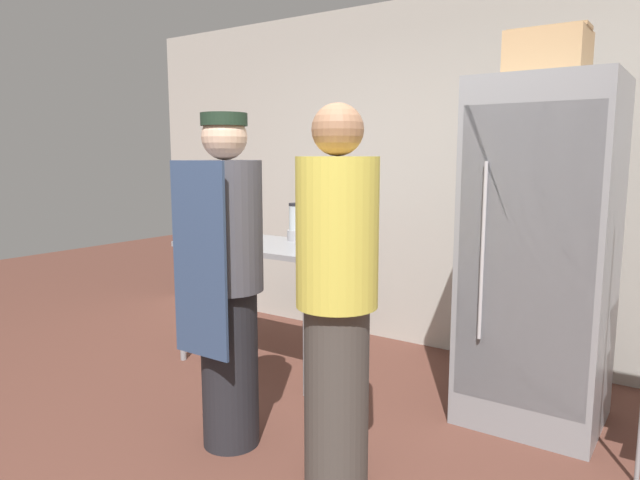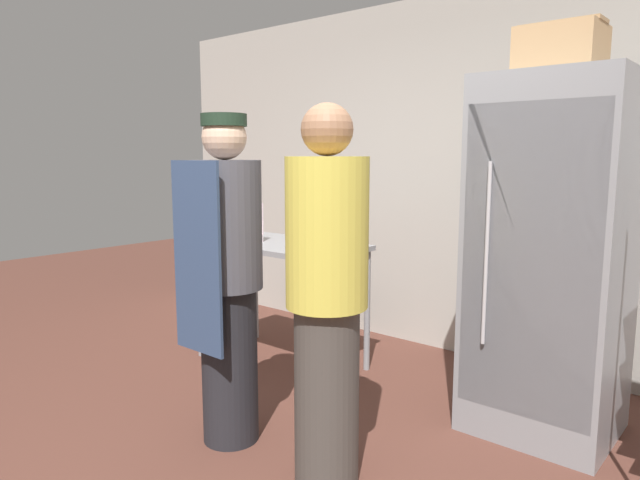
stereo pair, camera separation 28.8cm
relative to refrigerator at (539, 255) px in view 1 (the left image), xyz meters
name	(u,v)px [view 1 (the left image)]	position (x,y,z in m)	size (l,w,h in m)	color
back_wall	(464,178)	(-0.79, 0.90, 0.39)	(6.40, 0.12, 2.71)	#B7B2A8
refrigerator	(539,255)	(0.00, 0.00, 0.00)	(0.75, 0.72, 1.94)	gray
prep_counter	(265,257)	(-1.84, -0.20, -0.17)	(1.22, 0.66, 0.90)	gray
donut_box	(225,236)	(-2.07, -0.37, -0.02)	(0.25, 0.24, 0.28)	silver
blender_pitcher	(296,224)	(-1.73, 0.03, 0.06)	(0.13, 0.13, 0.28)	#99999E
cardboard_storage_box	(548,55)	(-0.03, 0.07, 1.10)	(0.41, 0.34, 0.27)	tan
person_baker	(227,278)	(-1.24, -1.21, -0.07)	(0.37, 0.38, 1.73)	#232328
person_customer	(337,296)	(-0.59, -1.19, -0.08)	(0.37, 0.37, 1.75)	#47423D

